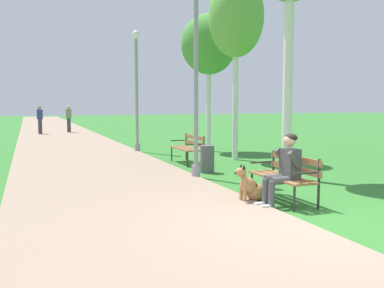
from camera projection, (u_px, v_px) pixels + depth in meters
The scene contains 13 objects.
ground_plane at pixel (315, 224), 6.10m from camera, with size 120.00×120.00×0.00m, color #33752D.
paved_path at pixel (55, 130), 27.49m from camera, with size 4.23×60.00×0.04m, color gray.
park_bench_near at pixel (286, 173), 7.47m from camera, with size 0.55×1.50×0.85m.
park_bench_mid at pixel (189, 146), 12.24m from camera, with size 0.55×1.50×0.85m.
person_seated_on_near_bench at pixel (284, 167), 7.14m from camera, with size 0.74×0.49×1.25m.
dog_shepherd at pixel (251, 188), 7.47m from camera, with size 0.83×0.32×0.71m.
lamp_post_near at pixel (196, 74), 9.72m from camera, with size 0.24×0.24×4.76m.
lamp_post_mid at pixel (137, 90), 15.06m from camera, with size 0.24×0.24×4.38m.
birch_tree_third at pixel (236, 18), 12.73m from camera, with size 1.70×1.71×5.66m.
birch_tree_fourth at pixel (209, 45), 15.16m from camera, with size 2.06×1.89×5.03m.
litter_bin at pixel (207, 159), 10.64m from camera, with size 0.36×0.36×0.70m, color #515156.
pedestrian_distant at pixel (40, 120), 23.72m from camera, with size 0.32×0.22×1.65m.
pedestrian_further_distant at pixel (69, 119), 25.15m from camera, with size 0.32×0.22×1.65m.
Camera 1 is at (-3.87, -4.87, 1.76)m, focal length 38.89 mm.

